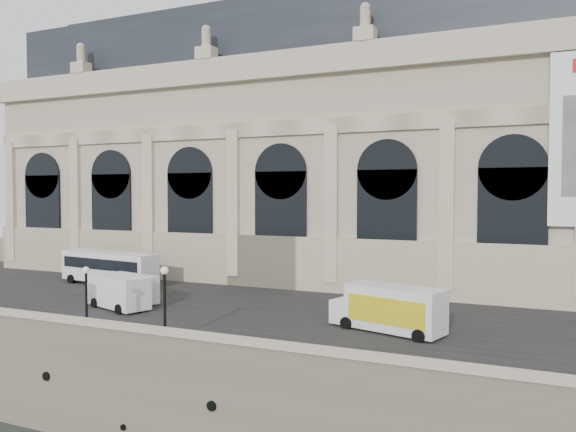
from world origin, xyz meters
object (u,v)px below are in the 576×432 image
bus_left (109,267)px  van_c (117,292)px  lamp_left (86,300)px  lamp_right (165,306)px  van_b (127,289)px  box_truck (389,309)px

bus_left → van_c: (8.00, -8.12, -0.51)m
bus_left → lamp_left: size_ratio=2.66×
bus_left → lamp_right: 23.35m
lamp_right → lamp_left: bearing=176.9°
lamp_left → lamp_right: (6.39, -0.34, 0.20)m
lamp_right → van_b: bearing=139.1°
bus_left → box_truck: bearing=-13.2°
bus_left → van_b: (7.42, -6.23, -0.63)m
bus_left → lamp_left: bearing=-52.5°
van_b → van_c: bearing=-73.0°
van_c → lamp_right: lamp_right is taller
van_c → lamp_left: size_ratio=1.46×
bus_left → box_truck: 29.96m
box_truck → lamp_left: bearing=-155.8°
bus_left → box_truck: size_ratio=1.44×
van_b → box_truck: 21.76m
bus_left → van_c: size_ratio=1.82×
van_c → van_b: bearing=107.0°
van_b → box_truck: (21.75, -0.59, 0.31)m
van_b → lamp_left: bearing=-65.4°
bus_left → lamp_right: bearing=-40.5°
lamp_left → box_truck: bearing=24.2°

